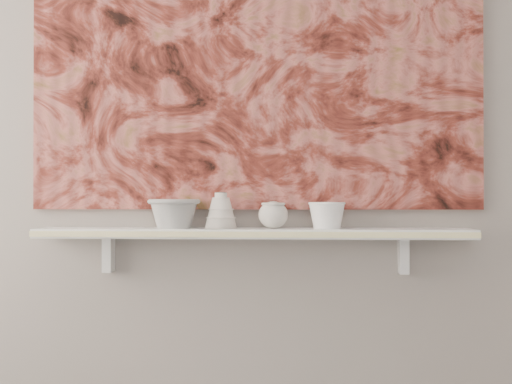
# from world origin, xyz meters

# --- Properties ---
(wall_back) EXTENTS (3.60, 0.00, 3.60)m
(wall_back) POSITION_xyz_m (0.00, 1.60, 1.35)
(wall_back) COLOR gray
(wall_back) RESTS_ON floor
(shelf) EXTENTS (1.40, 0.18, 0.03)m
(shelf) POSITION_xyz_m (0.00, 1.51, 0.92)
(shelf) COLOR white
(shelf) RESTS_ON wall_back
(shelf_stripe) EXTENTS (1.40, 0.01, 0.02)m
(shelf_stripe) POSITION_xyz_m (0.00, 1.41, 0.92)
(shelf_stripe) COLOR #F0E6A0
(shelf_stripe) RESTS_ON shelf
(bracket_left) EXTENTS (0.03, 0.06, 0.12)m
(bracket_left) POSITION_xyz_m (-0.49, 1.57, 0.84)
(bracket_left) COLOR white
(bracket_left) RESTS_ON wall_back
(bracket_right) EXTENTS (0.03, 0.06, 0.12)m
(bracket_right) POSITION_xyz_m (0.49, 1.57, 0.84)
(bracket_right) COLOR white
(bracket_right) RESTS_ON wall_back
(painting) EXTENTS (1.50, 0.02, 1.10)m
(painting) POSITION_xyz_m (0.00, 1.59, 1.54)
(painting) COLOR maroon
(painting) RESTS_ON wall_back
(house_motif) EXTENTS (0.09, 0.00, 0.08)m
(house_motif) POSITION_xyz_m (0.45, 1.57, 1.23)
(house_motif) COLOR black
(house_motif) RESTS_ON painting
(bowl_grey) EXTENTS (0.17, 0.17, 0.10)m
(bowl_grey) POSITION_xyz_m (-0.26, 1.51, 0.98)
(bowl_grey) COLOR gray
(bowl_grey) RESTS_ON shelf
(cup_cream) EXTENTS (0.12, 0.12, 0.09)m
(cup_cream) POSITION_xyz_m (0.07, 1.51, 0.97)
(cup_cream) COLOR beige
(cup_cream) RESTS_ON shelf
(bell_vessel) EXTENTS (0.11, 0.11, 0.12)m
(bell_vessel) POSITION_xyz_m (-0.10, 1.51, 0.99)
(bell_vessel) COLOR beige
(bell_vessel) RESTS_ON shelf
(bowl_white) EXTENTS (0.13, 0.13, 0.09)m
(bowl_white) POSITION_xyz_m (0.24, 1.51, 0.97)
(bowl_white) COLOR white
(bowl_white) RESTS_ON shelf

